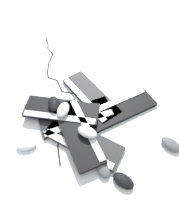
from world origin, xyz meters
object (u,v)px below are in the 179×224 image
object	(u,v)px
keyboard_3	(83,142)
mouse_6	(103,168)
mouse_3	(26,145)
mouse_4	(171,144)
keyboard_1	(90,96)
mouse_0	(123,181)
keyboard_0	(121,109)
mouse_1	(63,110)
keyboard_5	(62,111)
mouse_2	(54,104)
mouse_5	(87,132)
keyboard_2	(77,117)
keyboard_4	(78,132)

from	to	relation	value
keyboard_3	mouse_6	distance (m)	0.18
mouse_3	mouse_4	bearing A→B (deg)	-7.37
keyboard_1	keyboard_3	xyz separation A→B (m)	(-0.03, -0.33, 0.00)
mouse_0	mouse_4	distance (m)	0.34
keyboard_0	mouse_1	xyz separation A→B (m)	(-0.34, -0.07, 0.07)
keyboard_5	mouse_4	bearing A→B (deg)	-16.85
keyboard_0	mouse_6	xyz separation A→B (m)	(-0.11, -0.38, 0.01)
mouse_1	mouse_2	xyz separation A→B (m)	(-0.06, 0.04, 0.00)
mouse_0	mouse_5	bearing A→B (deg)	161.61
keyboard_2	keyboard_5	distance (m)	0.10
mouse_1	keyboard_1	bearing A→B (deg)	147.80
keyboard_5	mouse_0	bearing A→B (deg)	-48.63
mouse_1	keyboard_0	bearing A→B (deg)	111.84
keyboard_4	mouse_2	xyz separation A→B (m)	(-0.15, 0.17, 0.04)
mouse_3	keyboard_1	bearing A→B (deg)	37.39
keyboard_1	mouse_5	world-z (taller)	mouse_5
mouse_2	mouse_4	bearing A→B (deg)	57.17
keyboard_3	mouse_5	world-z (taller)	mouse_5
keyboard_5	mouse_6	distance (m)	0.41
keyboard_4	mouse_3	xyz separation A→B (m)	(-0.28, -0.07, -0.02)
mouse_1	mouse_5	distance (m)	0.20
keyboard_0	keyboard_3	xyz separation A→B (m)	(-0.22, -0.23, 0.00)
keyboard_5	mouse_2	distance (m)	0.06
mouse_0	keyboard_5	bearing A→B (deg)	164.55
mouse_1	mouse_6	bearing A→B (deg)	46.97
mouse_3	mouse_6	world-z (taller)	same
keyboard_5	mouse_1	size ratio (longest dim) A/B	4.13
keyboard_1	mouse_3	size ratio (longest dim) A/B	3.98
keyboard_3	keyboard_4	bearing A→B (deg)	126.12
keyboard_1	mouse_5	distance (m)	0.31
keyboard_4	mouse_0	xyz separation A→B (m)	(0.24, -0.25, -0.02)
keyboard_0	mouse_5	size ratio (longest dim) A/B	4.15
mouse_2	mouse_5	xyz separation A→B (m)	(0.20, -0.18, 0.00)
keyboard_4	mouse_3	size ratio (longest dim) A/B	4.20
mouse_4	mouse_6	distance (m)	0.40
keyboard_0	mouse_1	distance (m)	0.35
mouse_3	keyboard_0	bearing A→B (deg)	17.15
keyboard_1	keyboard_2	xyz separation A→B (m)	(-0.08, -0.16, 0.00)
keyboard_0	keyboard_2	size ratio (longest dim) A/B	0.99
mouse_1	keyboard_4	bearing A→B (deg)	46.64
keyboard_1	keyboard_4	size ratio (longest dim) A/B	0.95
mouse_2	mouse_3	bearing A→B (deg)	-42.65
keyboard_2	mouse_4	xyz separation A→B (m)	(0.52, -0.17, 0.01)
mouse_4	keyboard_4	bearing A→B (deg)	-144.68
keyboard_2	keyboard_3	world-z (taller)	same
mouse_5	mouse_6	world-z (taller)	mouse_5
keyboard_1	mouse_3	distance (m)	0.49
mouse_1	mouse_5	size ratio (longest dim) A/B	1.00
keyboard_5	mouse_5	world-z (taller)	mouse_5
keyboard_2	mouse_1	size ratio (longest dim) A/B	4.21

